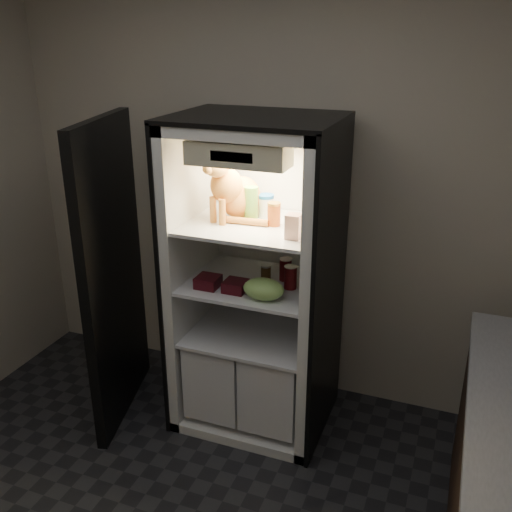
{
  "coord_description": "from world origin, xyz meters",
  "views": [
    {
      "loc": [
        1.08,
        -1.47,
        2.29
      ],
      "look_at": [
        0.01,
        1.32,
        1.1
      ],
      "focal_mm": 40.0,
      "sensor_mm": 36.0,
      "label": 1
    }
  ],
  "objects_px": {
    "condiment_jar": "(266,272)",
    "berry_box_right": "(235,286)",
    "refrigerator": "(258,300)",
    "soda_can_b": "(304,279)",
    "soda_can_c": "(290,277)",
    "pepper_jar": "(315,205)",
    "berry_box_left": "(208,282)",
    "tabby_cat": "(233,190)",
    "cream_carton": "(294,226)",
    "grape_bag": "(264,289)",
    "salsa_jar": "(274,214)",
    "parmesan_shaker": "(251,204)",
    "mayo_tub": "(266,206)",
    "soda_can_a": "(285,269)"
  },
  "relations": [
    {
      "from": "refrigerator",
      "to": "salsa_jar",
      "type": "relative_size",
      "value": 14.6
    },
    {
      "from": "refrigerator",
      "to": "berry_box_left",
      "type": "bearing_deg",
      "value": -133.39
    },
    {
      "from": "pepper_jar",
      "to": "soda_can_a",
      "type": "relative_size",
      "value": 1.55
    },
    {
      "from": "pepper_jar",
      "to": "mayo_tub",
      "type": "bearing_deg",
      "value": 177.46
    },
    {
      "from": "tabby_cat",
      "to": "berry_box_left",
      "type": "bearing_deg",
      "value": -88.25
    },
    {
      "from": "soda_can_b",
      "to": "refrigerator",
      "type": "bearing_deg",
      "value": 170.0
    },
    {
      "from": "mayo_tub",
      "to": "salsa_jar",
      "type": "bearing_deg",
      "value": -53.8
    },
    {
      "from": "parmesan_shaker",
      "to": "condiment_jar",
      "type": "bearing_deg",
      "value": 25.8
    },
    {
      "from": "grape_bag",
      "to": "mayo_tub",
      "type": "bearing_deg",
      "value": 108.33
    },
    {
      "from": "cream_carton",
      "to": "soda_can_a",
      "type": "height_order",
      "value": "cream_carton"
    },
    {
      "from": "refrigerator",
      "to": "cream_carton",
      "type": "bearing_deg",
      "value": -37.77
    },
    {
      "from": "parmesan_shaker",
      "to": "mayo_tub",
      "type": "xyz_separation_m",
      "value": [
        0.05,
        0.11,
        -0.03
      ]
    },
    {
      "from": "cream_carton",
      "to": "soda_can_c",
      "type": "xyz_separation_m",
      "value": [
        -0.05,
        0.14,
        -0.35
      ]
    },
    {
      "from": "soda_can_c",
      "to": "mayo_tub",
      "type": "bearing_deg",
      "value": 142.95
    },
    {
      "from": "salsa_jar",
      "to": "soda_can_b",
      "type": "distance_m",
      "value": 0.4
    },
    {
      "from": "cream_carton",
      "to": "soda_can_b",
      "type": "height_order",
      "value": "cream_carton"
    },
    {
      "from": "condiment_jar",
      "to": "berry_box_right",
      "type": "distance_m",
      "value": 0.25
    },
    {
      "from": "soda_can_b",
      "to": "berry_box_right",
      "type": "relative_size",
      "value": 0.9
    },
    {
      "from": "refrigerator",
      "to": "salsa_jar",
      "type": "xyz_separation_m",
      "value": [
        0.11,
        -0.05,
        0.56
      ]
    },
    {
      "from": "condiment_jar",
      "to": "grape_bag",
      "type": "bearing_deg",
      "value": -72.63
    },
    {
      "from": "pepper_jar",
      "to": "condiment_jar",
      "type": "height_order",
      "value": "pepper_jar"
    },
    {
      "from": "refrigerator",
      "to": "pepper_jar",
      "type": "relative_size",
      "value": 9.28
    },
    {
      "from": "refrigerator",
      "to": "soda_can_b",
      "type": "distance_m",
      "value": 0.36
    },
    {
      "from": "mayo_tub",
      "to": "berry_box_left",
      "type": "distance_m",
      "value": 0.54
    },
    {
      "from": "parmesan_shaker",
      "to": "salsa_jar",
      "type": "distance_m",
      "value": 0.15
    },
    {
      "from": "soda_can_a",
      "to": "mayo_tub",
      "type": "bearing_deg",
      "value": 158.48
    },
    {
      "from": "cream_carton",
      "to": "soda_can_b",
      "type": "relative_size",
      "value": 1.18
    },
    {
      "from": "cream_carton",
      "to": "berry_box_right",
      "type": "distance_m",
      "value": 0.5
    },
    {
      "from": "refrigerator",
      "to": "tabby_cat",
      "type": "relative_size",
      "value": 4.21
    },
    {
      "from": "parmesan_shaker",
      "to": "berry_box_right",
      "type": "distance_m",
      "value": 0.46
    },
    {
      "from": "salsa_jar",
      "to": "berry_box_right",
      "type": "distance_m",
      "value": 0.45
    },
    {
      "from": "condiment_jar",
      "to": "salsa_jar",
      "type": "bearing_deg",
      "value": -40.74
    },
    {
      "from": "tabby_cat",
      "to": "soda_can_a",
      "type": "height_order",
      "value": "tabby_cat"
    },
    {
      "from": "salsa_jar",
      "to": "grape_bag",
      "type": "bearing_deg",
      "value": -85.38
    },
    {
      "from": "refrigerator",
      "to": "parmesan_shaker",
      "type": "distance_m",
      "value": 0.6
    },
    {
      "from": "tabby_cat",
      "to": "soda_can_a",
      "type": "distance_m",
      "value": 0.54
    },
    {
      "from": "refrigerator",
      "to": "condiment_jar",
      "type": "xyz_separation_m",
      "value": [
        0.05,
        0.01,
        0.19
      ]
    },
    {
      "from": "grape_bag",
      "to": "soda_can_b",
      "type": "bearing_deg",
      "value": 50.41
    },
    {
      "from": "soda_can_b",
      "to": "salsa_jar",
      "type": "bearing_deg",
      "value": 179.46
    },
    {
      "from": "soda_can_b",
      "to": "grape_bag",
      "type": "bearing_deg",
      "value": -129.59
    },
    {
      "from": "condiment_jar",
      "to": "grape_bag",
      "type": "relative_size",
      "value": 0.36
    },
    {
      "from": "condiment_jar",
      "to": "berry_box_right",
      "type": "height_order",
      "value": "condiment_jar"
    },
    {
      "from": "soda_can_c",
      "to": "condiment_jar",
      "type": "bearing_deg",
      "value": 154.99
    },
    {
      "from": "pepper_jar",
      "to": "berry_box_left",
      "type": "height_order",
      "value": "pepper_jar"
    },
    {
      "from": "mayo_tub",
      "to": "salsa_jar",
      "type": "xyz_separation_m",
      "value": [
        0.09,
        -0.13,
        -0.0
      ]
    },
    {
      "from": "tabby_cat",
      "to": "pepper_jar",
      "type": "relative_size",
      "value": 2.2
    },
    {
      "from": "tabby_cat",
      "to": "cream_carton",
      "type": "height_order",
      "value": "tabby_cat"
    },
    {
      "from": "soda_can_c",
      "to": "grape_bag",
      "type": "relative_size",
      "value": 0.59
    },
    {
      "from": "berry_box_left",
      "to": "tabby_cat",
      "type": "bearing_deg",
      "value": 70.94
    },
    {
      "from": "parmesan_shaker",
      "to": "grape_bag",
      "type": "xyz_separation_m",
      "value": [
        0.16,
        -0.22,
        -0.39
      ]
    }
  ]
}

